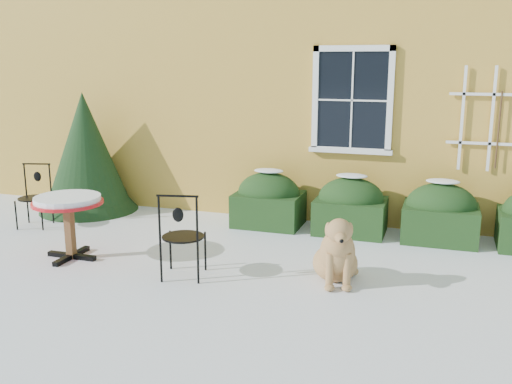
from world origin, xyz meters
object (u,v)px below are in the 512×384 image
(evergreen_shrub, at_px, (87,164))
(patio_chair_far, at_px, (34,196))
(dog, at_px, (337,255))
(patio_chair_near, at_px, (182,235))
(bistro_table, at_px, (68,207))

(evergreen_shrub, relative_size, patio_chair_far, 2.09)
(evergreen_shrub, distance_m, dog, 5.18)
(patio_chair_near, height_order, dog, patio_chair_near)
(evergreen_shrub, height_order, dog, evergreen_shrub)
(bistro_table, xyz_separation_m, patio_chair_far, (-1.47, 1.14, -0.21))
(bistro_table, bearing_deg, dog, 3.99)
(bistro_table, height_order, dog, bistro_table)
(evergreen_shrub, height_order, patio_chair_near, evergreen_shrub)
(patio_chair_near, bearing_deg, patio_chair_far, -34.48)
(bistro_table, height_order, patio_chair_near, patio_chair_near)
(evergreen_shrub, relative_size, bistro_table, 2.25)
(evergreen_shrub, distance_m, patio_chair_near, 3.83)
(patio_chair_far, bearing_deg, patio_chair_near, -37.32)
(patio_chair_near, xyz_separation_m, patio_chair_far, (-3.18, 1.31, -0.04))
(dog, bearing_deg, patio_chair_near, 176.54)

